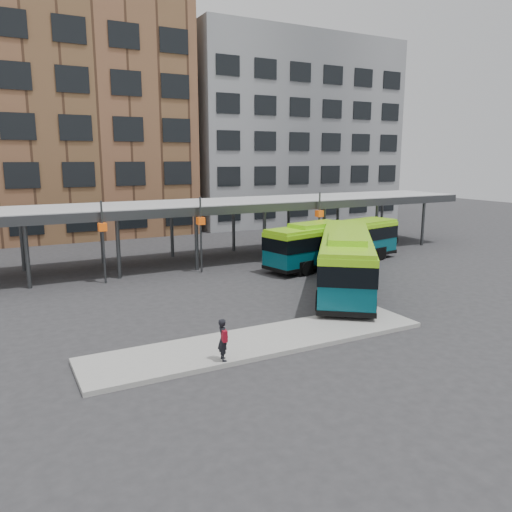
# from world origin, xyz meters

# --- Properties ---
(ground) EXTENTS (120.00, 120.00, 0.00)m
(ground) POSITION_xyz_m (0.00, 0.00, 0.00)
(ground) COLOR #28282B
(ground) RESTS_ON ground
(boarding_island) EXTENTS (14.00, 3.00, 0.18)m
(boarding_island) POSITION_xyz_m (-5.50, -3.00, 0.09)
(boarding_island) COLOR gray
(boarding_island) RESTS_ON ground
(canopy) EXTENTS (40.00, 6.53, 4.80)m
(canopy) POSITION_xyz_m (-0.06, 12.87, 3.91)
(canopy) COLOR #999B9E
(canopy) RESTS_ON ground
(building_brick) EXTENTS (26.00, 14.00, 22.00)m
(building_brick) POSITION_xyz_m (-10.00, 32.00, 11.00)
(building_brick) COLOR brown
(building_brick) RESTS_ON ground
(building_grey) EXTENTS (24.00, 14.00, 20.00)m
(building_grey) POSITION_xyz_m (16.00, 32.00, 10.00)
(building_grey) COLOR slate
(building_grey) RESTS_ON ground
(bus_front) EXTENTS (9.54, 11.39, 3.40)m
(bus_front) POSITION_xyz_m (2.49, 2.06, 1.77)
(bus_front) COLOR #074753
(bus_front) RESTS_ON ground
(bus_rear) EXTENTS (11.31, 4.59, 3.05)m
(bus_rear) POSITION_xyz_m (5.87, 7.68, 1.59)
(bus_rear) COLOR #074753
(bus_rear) RESTS_ON ground
(pedestrian) EXTENTS (0.44, 0.63, 1.52)m
(pedestrian) POSITION_xyz_m (-7.69, -4.21, 0.95)
(pedestrian) COLOR black
(pedestrian) RESTS_ON boarding_island
(bike_rack) EXTENTS (5.47, 1.64, 1.08)m
(bike_rack) POSITION_xyz_m (12.79, 11.98, 0.48)
(bike_rack) COLOR slate
(bike_rack) RESTS_ON ground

